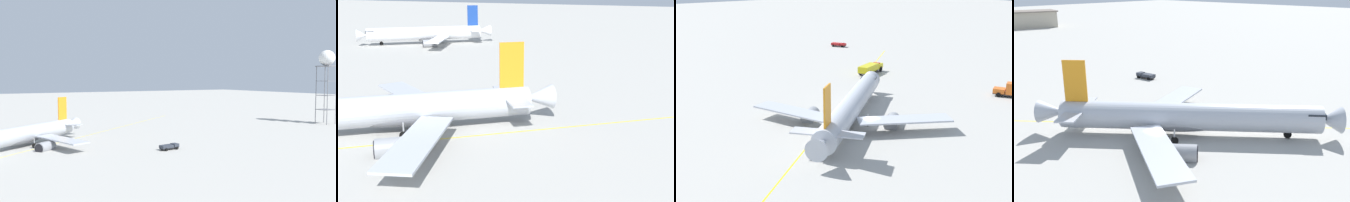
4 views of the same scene
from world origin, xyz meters
The scene contains 4 objects.
ground_plane centered at (0.00, 0.00, 0.00)m, with size 600.00×600.00×0.00m, color #ADAAA3.
airliner_main centered at (5.32, -0.22, 2.59)m, with size 29.54×35.34×11.13m.
airliner_secondary centered at (-61.70, -39.86, 2.91)m, with size 28.59×33.02×11.23m.
taxiway_centreline centered at (7.32, 3.84, 0.00)m, with size 93.14×116.88×0.01m.
Camera 2 is at (44.77, 32.16, 17.94)m, focal length 44.76 mm.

